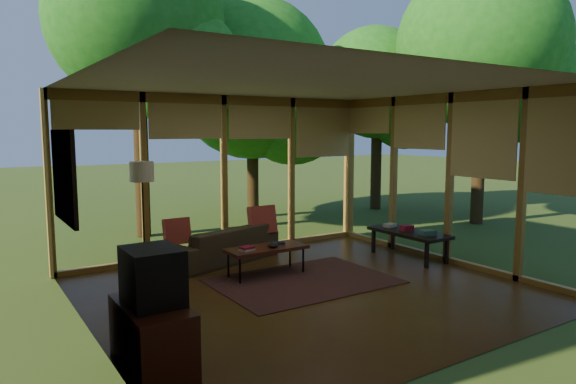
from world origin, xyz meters
TOP-DOWN VIEW (x-y plane):
  - floor at (0.00, 0.00)m, footprint 5.50×5.50m
  - ceiling at (0.00, 0.00)m, footprint 5.50×5.50m
  - wall_left at (-2.75, 0.00)m, footprint 0.04×5.00m
  - wall_front at (0.00, -2.50)m, footprint 5.50×0.04m
  - window_wall_back at (0.00, 2.50)m, footprint 5.50×0.12m
  - window_wall_right at (2.75, 0.00)m, footprint 0.12×5.00m
  - exterior_lawn at (8.00, 8.00)m, footprint 40.00×40.00m
  - tree_nw at (-0.73, 4.76)m, footprint 3.41×3.41m
  - tree_ne at (2.23, 5.60)m, footprint 3.87×3.87m
  - tree_se at (6.01, 1.98)m, footprint 3.67×3.67m
  - tree_far at (5.55, 4.88)m, footprint 2.93×2.93m
  - rug at (0.17, 0.36)m, footprint 2.43×1.72m
  - sofa at (-0.32, 2.00)m, footprint 2.10×1.30m
  - pillow_left at (-1.07, 1.95)m, footprint 0.40×0.21m
  - pillow_right at (0.43, 1.95)m, footprint 0.47×0.25m
  - ct_book_lower at (-0.46, 0.86)m, footprint 0.23×0.20m
  - ct_book_upper at (-0.46, 0.86)m, footprint 0.21×0.18m
  - ct_book_side at (0.14, 0.99)m, footprint 0.21×0.18m
  - ct_bowl at (-0.06, 0.81)m, footprint 0.16×0.16m
  - media_cabinet at (-2.47, -1.10)m, footprint 0.50×1.00m
  - television at (-2.45, -1.10)m, footprint 0.45×0.55m
  - console_book_a at (2.40, 0.11)m, footprint 0.27×0.22m
  - console_book_b at (2.40, 0.56)m, footprint 0.21×0.16m
  - console_book_c at (2.40, 0.96)m, footprint 0.23×0.18m
  - floor_lamp at (-1.49, 2.23)m, footprint 0.36×0.36m
  - coffee_table at (-0.11, 0.91)m, footprint 1.20×0.50m
  - side_console at (2.40, 0.51)m, footprint 0.60×1.40m
  - wall_painting at (-2.71, 1.40)m, footprint 0.06×1.35m

SIDE VIEW (x-z plane):
  - exterior_lawn at x=8.00m, z-range -0.01..-0.01m
  - floor at x=0.00m, z-range 0.00..0.00m
  - rug at x=0.17m, z-range 0.00..0.01m
  - sofa at x=-0.32m, z-range 0.00..0.57m
  - media_cabinet at x=-2.47m, z-range 0.00..0.60m
  - coffee_table at x=-0.11m, z-range 0.18..0.60m
  - side_console at x=2.40m, z-range 0.18..0.64m
  - ct_book_side at x=0.14m, z-range 0.42..0.45m
  - ct_book_lower at x=-0.46m, z-range 0.42..0.46m
  - ct_bowl at x=-0.06m, z-range 0.42..0.50m
  - ct_book_upper at x=-0.46m, z-range 0.45..0.49m
  - console_book_c at x=2.40m, z-range 0.45..0.51m
  - console_book_a at x=2.40m, z-range 0.45..0.54m
  - console_book_b at x=2.40m, z-range 0.46..0.54m
  - pillow_left at x=-1.07m, z-range 0.37..0.79m
  - pillow_right at x=0.43m, z-range 0.37..0.86m
  - television at x=-2.45m, z-range 0.60..1.10m
  - wall_left at x=-2.75m, z-range 0.00..2.70m
  - wall_front at x=0.00m, z-range 0.00..2.70m
  - window_wall_back at x=0.00m, z-range 0.00..2.70m
  - window_wall_right at x=2.75m, z-range 0.00..2.70m
  - floor_lamp at x=-1.49m, z-range 0.58..2.23m
  - wall_painting at x=-2.71m, z-range 0.98..2.12m
  - ceiling at x=0.00m, z-range 2.70..2.70m
  - tree_far at x=5.55m, z-range 0.93..5.75m
  - tree_ne at x=2.23m, z-range 0.70..6.00m
  - tree_se at x=6.01m, z-range 1.05..6.85m
  - tree_nw at x=-0.73m, z-range 1.26..7.22m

